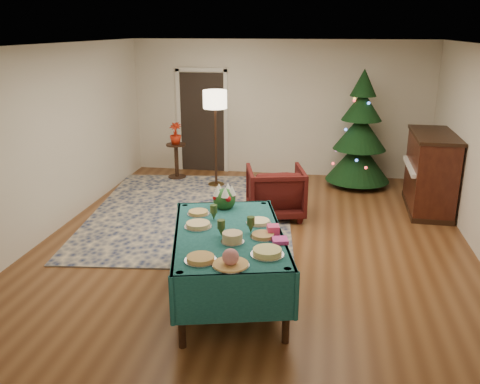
% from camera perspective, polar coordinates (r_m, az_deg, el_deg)
% --- Properties ---
extents(room_shell, '(7.00, 7.00, 7.00)m').
position_cam_1_polar(room_shell, '(6.98, 1.86, 5.04)').
color(room_shell, '#593319').
rests_on(room_shell, ground).
extents(doorway, '(1.08, 0.04, 2.16)m').
position_cam_1_polar(doorway, '(10.68, -4.25, 8.16)').
color(doorway, black).
rests_on(doorway, ground).
extents(rug, '(3.66, 4.54, 0.02)m').
position_cam_1_polar(rug, '(8.44, -5.44, -2.21)').
color(rug, '#121F46').
rests_on(rug, ground).
extents(buffet_table, '(1.64, 2.26, 0.79)m').
position_cam_1_polar(buffet_table, '(5.60, -1.29, -6.01)').
color(buffet_table, black).
rests_on(buffet_table, ground).
extents(platter_0, '(0.31, 0.31, 0.05)m').
position_cam_1_polar(platter_0, '(4.89, -4.45, -7.47)').
color(platter_0, silver).
rests_on(platter_0, buffet_table).
extents(platter_1, '(0.35, 0.35, 0.17)m').
position_cam_1_polar(platter_1, '(4.76, -1.06, -7.56)').
color(platter_1, silver).
rests_on(platter_1, buffet_table).
extents(platter_2, '(0.33, 0.33, 0.07)m').
position_cam_1_polar(platter_2, '(5.00, 3.08, -6.77)').
color(platter_2, silver).
rests_on(platter_2, buffet_table).
extents(platter_3, '(0.25, 0.25, 0.11)m').
position_cam_1_polar(platter_3, '(5.27, -0.86, -5.15)').
color(platter_3, silver).
rests_on(platter_3, buffet_table).
extents(platter_4, '(0.28, 0.28, 0.04)m').
position_cam_1_polar(platter_4, '(5.40, 2.60, -4.92)').
color(platter_4, silver).
rests_on(platter_4, buffet_table).
extents(platter_5, '(0.31, 0.31, 0.05)m').
position_cam_1_polar(platter_5, '(5.68, -4.72, -3.71)').
color(platter_5, silver).
rests_on(platter_5, buffet_table).
extents(platter_6, '(0.29, 0.29, 0.04)m').
position_cam_1_polar(platter_6, '(5.77, 2.12, -3.38)').
color(platter_6, silver).
rests_on(platter_6, buffet_table).
extents(platter_7, '(0.27, 0.27, 0.04)m').
position_cam_1_polar(platter_7, '(6.06, -4.70, -2.34)').
color(platter_7, silver).
rests_on(platter_7, buffet_table).
extents(goblet_0, '(0.08, 0.08, 0.18)m').
position_cam_1_polar(goblet_0, '(5.85, -2.97, -2.25)').
color(goblet_0, '#2D471E').
rests_on(goblet_0, buffet_table).
extents(goblet_1, '(0.08, 0.08, 0.18)m').
position_cam_1_polar(goblet_1, '(5.49, 1.22, -3.66)').
color(goblet_1, '#2D471E').
rests_on(goblet_1, buffet_table).
extents(goblet_2, '(0.08, 0.08, 0.18)m').
position_cam_1_polar(goblet_2, '(5.40, -2.12, -4.02)').
color(goblet_2, '#2D471E').
rests_on(goblet_2, buffet_table).
extents(napkin_stack, '(0.19, 0.19, 0.04)m').
position_cam_1_polar(napkin_stack, '(5.29, 4.51, -5.44)').
color(napkin_stack, '#DC3DA3').
rests_on(napkin_stack, buffet_table).
extents(gift_box, '(0.15, 0.15, 0.11)m').
position_cam_1_polar(gift_box, '(5.47, 3.75, -4.28)').
color(gift_box, '#E8407D').
rests_on(gift_box, buffet_table).
extents(centerpiece, '(0.29, 0.29, 0.33)m').
position_cam_1_polar(centerpiece, '(6.23, -1.77, -0.56)').
color(centerpiece, '#1E4C1E').
rests_on(centerpiece, buffet_table).
extents(armchair, '(1.04, 1.00, 0.90)m').
position_cam_1_polar(armchair, '(8.11, 4.00, 0.28)').
color(armchair, '#3E0F0D').
rests_on(armchair, ground).
extents(floor_lamp, '(0.44, 0.44, 1.82)m').
position_cam_1_polar(floor_lamp, '(9.50, -2.82, 9.70)').
color(floor_lamp, '#A57F3F').
rests_on(floor_lamp, ground).
extents(side_table, '(0.39, 0.39, 0.70)m').
position_cam_1_polar(side_table, '(10.30, -7.14, 3.41)').
color(side_table, black).
rests_on(side_table, ground).
extents(potted_plant, '(0.24, 0.43, 0.24)m').
position_cam_1_polar(potted_plant, '(10.19, -7.24, 6.03)').
color(potted_plant, '#B1210C').
rests_on(potted_plant, side_table).
extents(christmas_tree, '(1.39, 1.39, 2.21)m').
position_cam_1_polar(christmas_tree, '(9.86, 13.33, 6.28)').
color(christmas_tree, black).
rests_on(christmas_tree, ground).
extents(piano, '(0.75, 1.52, 1.29)m').
position_cam_1_polar(piano, '(8.92, 20.56, 2.02)').
color(piano, black).
rests_on(piano, ground).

